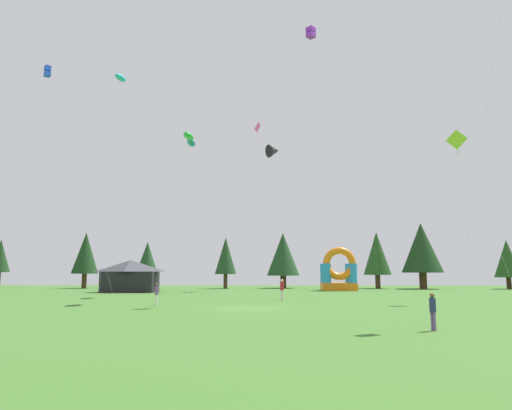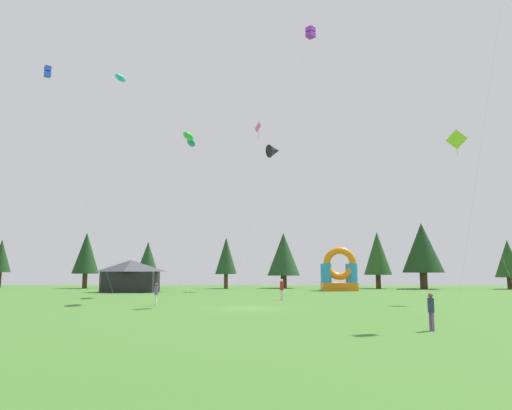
# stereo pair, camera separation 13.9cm
# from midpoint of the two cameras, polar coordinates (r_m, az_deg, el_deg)

# --- Properties ---
(ground_plane) EXTENTS (120.00, 120.00, 0.00)m
(ground_plane) POSITION_cam_midpoint_polar(r_m,az_deg,el_deg) (34.18, -0.97, -12.16)
(ground_plane) COLOR #3D6B28
(kite_cyan_parafoil) EXTENTS (1.49, 6.80, 24.79)m
(kite_cyan_parafoil) POSITION_cam_midpoint_polar(r_m,az_deg,el_deg) (57.71, -15.74, 14.31)
(kite_cyan_parafoil) COLOR #19B7CC
(kite_cyan_parafoil) RESTS_ON ground_plane
(kite_purple_box) EXTENTS (7.49, 8.38, 25.30)m
(kite_purple_box) POSITION_cam_midpoint_polar(r_m,az_deg,el_deg) (48.05, 6.56, 19.60)
(kite_purple_box) COLOR purple
(kite_purple_box) RESTS_ON ground_plane
(kite_green_parafoil) EXTENTS (1.45, 4.71, 15.33)m
(kite_green_parafoil) POSITION_cam_midpoint_polar(r_m,az_deg,el_deg) (44.27, -7.96, 8.10)
(kite_green_parafoil) COLOR green
(kite_green_parafoil) RESTS_ON ground_plane
(kite_pink_diamond) EXTENTS (2.52, 10.32, 25.22)m
(kite_pink_diamond) POSITION_cam_midpoint_polar(r_m,az_deg,el_deg) (74.83, 0.40, 9.03)
(kite_pink_diamond) COLOR #EA599E
(kite_pink_diamond) RESTS_ON ground_plane
(kite_teal_parafoil) EXTENTS (1.95, 7.86, 17.61)m
(kite_teal_parafoil) POSITION_cam_midpoint_polar(r_m,az_deg,el_deg) (55.35, -7.64, 7.33)
(kite_teal_parafoil) COLOR #0C7F7A
(kite_teal_parafoil) RESTS_ON ground_plane
(kite_blue_box) EXTENTS (6.09, 6.08, 22.88)m
(kite_blue_box) POSITION_cam_midpoint_polar(r_m,az_deg,el_deg) (53.73, -23.42, 14.21)
(kite_blue_box) COLOR blue
(kite_blue_box) RESTS_ON ground_plane
(kite_black_delta) EXTENTS (6.14, 9.02, 21.33)m
(kite_black_delta) POSITION_cam_midpoint_polar(r_m,az_deg,el_deg) (71.08, 2.22, 6.45)
(kite_black_delta) COLOR black
(kite_black_delta) RESTS_ON ground_plane
(kite_lime_diamond) EXTENTS (2.52, 5.77, 14.69)m
(kite_lime_diamond) POSITION_cam_midpoint_polar(r_m,az_deg,el_deg) (46.47, 22.86, 6.98)
(kite_lime_diamond) COLOR #8CD826
(kite_lime_diamond) RESTS_ON ground_plane
(person_far_side) EXTENTS (0.44, 0.44, 1.87)m
(person_far_side) POSITION_cam_midpoint_polar(r_m,az_deg,el_deg) (43.40, 3.17, -9.80)
(person_far_side) COLOR silver
(person_far_side) RESTS_ON ground_plane
(person_left_edge) EXTENTS (0.29, 0.29, 1.67)m
(person_left_edge) POSITION_cam_midpoint_polar(r_m,az_deg,el_deg) (37.40, -11.66, -10.12)
(person_left_edge) COLOR silver
(person_left_edge) RESTS_ON ground_plane
(person_near_camera) EXTENTS (0.36, 0.36, 1.60)m
(person_near_camera) POSITION_cam_midpoint_polar(r_m,az_deg,el_deg) (22.33, 20.25, -11.44)
(person_near_camera) COLOR #724C8C
(person_near_camera) RESTS_ON ground_plane
(inflatable_blue_arch) EXTENTS (4.71, 4.20, 5.92)m
(inflatable_blue_arch) POSITION_cam_midpoint_polar(r_m,az_deg,el_deg) (67.99, 9.91, -8.19)
(inflatable_blue_arch) COLOR orange
(inflatable_blue_arch) RESTS_ON ground_plane
(festival_tent) EXTENTS (6.57, 3.87, 4.03)m
(festival_tent) POSITION_cam_midpoint_polar(r_m,az_deg,el_deg) (63.26, -14.62, -8.18)
(festival_tent) COLOR black
(festival_tent) RESTS_ON ground_plane
(tree_row_1) EXTENTS (3.17, 3.17, 7.83)m
(tree_row_1) POSITION_cam_midpoint_polar(r_m,az_deg,el_deg) (88.82, -28.00, -5.38)
(tree_row_1) COLOR #4C331E
(tree_row_1) RESTS_ON ground_plane
(tree_row_2) EXTENTS (4.12, 4.12, 8.79)m
(tree_row_2) POSITION_cam_midpoint_polar(r_m,az_deg,el_deg) (81.08, -19.49, -5.43)
(tree_row_2) COLOR #4C331E
(tree_row_2) RESTS_ON ground_plane
(tree_row_3) EXTENTS (3.55, 3.55, 7.36)m
(tree_row_3) POSITION_cam_midpoint_polar(r_m,az_deg,el_deg) (78.68, -12.69, -6.22)
(tree_row_3) COLOR #4C331E
(tree_row_3) RESTS_ON ground_plane
(tree_row_4) EXTENTS (3.36, 3.36, 7.92)m
(tree_row_4) POSITION_cam_midpoint_polar(r_m,az_deg,el_deg) (75.41, -3.52, -6.07)
(tree_row_4) COLOR #4C331E
(tree_row_4) RESTS_ON ground_plane
(tree_row_5) EXTENTS (5.20, 5.20, 8.78)m
(tree_row_5) POSITION_cam_midpoint_polar(r_m,az_deg,el_deg) (77.19, 3.35, -5.88)
(tree_row_5) COLOR #4C331E
(tree_row_5) RESTS_ON ground_plane
(tree_row_6) EXTENTS (4.27, 4.27, 8.79)m
(tree_row_6) POSITION_cam_midpoint_polar(r_m,az_deg,el_deg) (77.82, 14.28, -5.61)
(tree_row_6) COLOR #4C331E
(tree_row_6) RESTS_ON ground_plane
(tree_row_7) EXTENTS (6.17, 6.17, 10.02)m
(tree_row_7) POSITION_cam_midpoint_polar(r_m,az_deg,el_deg) (77.90, 19.19, -4.85)
(tree_row_7) COLOR #4C331E
(tree_row_7) RESTS_ON ground_plane
(tree_row_8) EXTENTS (3.93, 3.93, 7.38)m
(tree_row_8) POSITION_cam_midpoint_polar(r_m,az_deg,el_deg) (82.43, 27.81, -5.67)
(tree_row_8) COLOR #4C331E
(tree_row_8) RESTS_ON ground_plane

